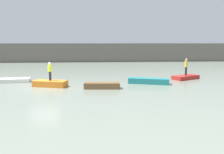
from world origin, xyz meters
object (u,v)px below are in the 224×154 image
object	(u,v)px
rowboat_red	(186,77)
person_yellow_shirt	(186,66)
person_hiviz_shirt	(50,70)
rowboat_white	(13,80)
rowboat_brown	(102,85)
rowboat_teal	(149,81)
rowboat_orange	(50,84)

from	to	relation	value
rowboat_red	person_yellow_shirt	world-z (taller)	person_yellow_shirt
person_hiviz_shirt	rowboat_white	bearing A→B (deg)	146.09
rowboat_brown	rowboat_white	bearing A→B (deg)	160.06
rowboat_teal	person_yellow_shirt	world-z (taller)	person_yellow_shirt
rowboat_white	person_hiviz_shirt	bearing A→B (deg)	-39.92
rowboat_white	rowboat_red	world-z (taller)	rowboat_red
rowboat_white	rowboat_orange	world-z (taller)	rowboat_orange
rowboat_brown	rowboat_red	distance (m)	10.19
rowboat_teal	person_yellow_shirt	distance (m)	5.39
person_yellow_shirt	rowboat_teal	bearing A→B (deg)	-151.93
rowboat_white	person_yellow_shirt	distance (m)	17.91
rowboat_red	person_hiviz_shirt	world-z (taller)	person_hiviz_shirt
rowboat_orange	rowboat_red	xyz separation A→B (m)	(13.74, 3.18, -0.07)
rowboat_brown	person_hiviz_shirt	size ratio (longest dim) A/B	1.86
rowboat_brown	rowboat_teal	world-z (taller)	rowboat_teal
rowboat_white	rowboat_orange	bearing A→B (deg)	-39.92
rowboat_white	rowboat_brown	size ratio (longest dim) A/B	1.05
person_yellow_shirt	rowboat_red	bearing A→B (deg)	-14.04
rowboat_white	rowboat_orange	xyz separation A→B (m)	(4.12, -2.77, 0.09)
rowboat_white	rowboat_red	xyz separation A→B (m)	(17.86, 0.41, 0.02)
rowboat_red	person_hiviz_shirt	size ratio (longest dim) A/B	1.87
rowboat_teal	person_hiviz_shirt	size ratio (longest dim) A/B	2.35
rowboat_brown	rowboat_teal	xyz separation A→B (m)	(4.53, 1.95, 0.01)
person_yellow_shirt	person_hiviz_shirt	bearing A→B (deg)	-166.97
rowboat_red	person_yellow_shirt	bearing A→B (deg)	138.06
rowboat_white	person_yellow_shirt	xyz separation A→B (m)	(17.86, 0.41, 1.23)
rowboat_white	rowboat_red	bearing A→B (deg)	-4.70
rowboat_orange	rowboat_teal	xyz separation A→B (m)	(9.10, 0.70, -0.01)
rowboat_white	rowboat_brown	xyz separation A→B (m)	(8.69, -4.02, 0.07)
rowboat_brown	rowboat_red	xyz separation A→B (m)	(9.17, 4.43, -0.05)
person_hiviz_shirt	person_yellow_shirt	bearing A→B (deg)	13.03
rowboat_brown	person_yellow_shirt	distance (m)	10.25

